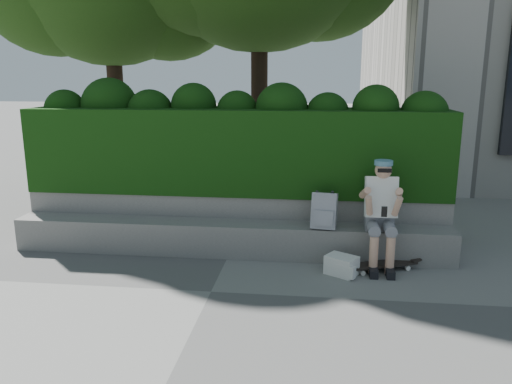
# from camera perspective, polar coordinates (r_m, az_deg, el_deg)

# --- Properties ---
(ground) EXTENTS (80.00, 80.00, 0.00)m
(ground) POSITION_cam_1_polar(r_m,az_deg,el_deg) (5.83, -5.17, -11.28)
(ground) COLOR slate
(ground) RESTS_ON ground
(bench_ledge) EXTENTS (6.00, 0.45, 0.45)m
(bench_ledge) POSITION_cam_1_polar(r_m,az_deg,el_deg) (6.89, -3.07, -5.32)
(bench_ledge) COLOR gray
(bench_ledge) RESTS_ON ground
(planter_wall) EXTENTS (6.00, 0.50, 0.75)m
(planter_wall) POSITION_cam_1_polar(r_m,az_deg,el_deg) (7.30, -2.45, -3.03)
(planter_wall) COLOR gray
(planter_wall) RESTS_ON ground
(hedge) EXTENTS (6.00, 1.00, 1.20)m
(hedge) POSITION_cam_1_polar(r_m,az_deg,el_deg) (7.31, -2.25, 4.83)
(hedge) COLOR black
(hedge) RESTS_ON planter_wall
(person) EXTENTS (0.40, 0.76, 1.38)m
(person) POSITION_cam_1_polar(r_m,az_deg,el_deg) (6.53, 14.10, -1.93)
(person) COLOR slate
(person) RESTS_ON ground
(skateboard) EXTENTS (0.91, 0.54, 0.09)m
(skateboard) POSITION_cam_1_polar(r_m,az_deg,el_deg) (6.57, 14.20, -8.02)
(skateboard) COLOR black
(skateboard) RESTS_ON ground
(backpack_plaid) EXTENTS (0.34, 0.22, 0.47)m
(backpack_plaid) POSITION_cam_1_polar(r_m,az_deg,el_deg) (6.57, 7.80, -2.15)
(backpack_plaid) COLOR #AEAFB3
(backpack_plaid) RESTS_ON bench_ledge
(backpack_ground) EXTENTS (0.45, 0.41, 0.24)m
(backpack_ground) POSITION_cam_1_polar(r_m,az_deg,el_deg) (6.33, 9.76, -8.25)
(backpack_ground) COLOR silver
(backpack_ground) RESTS_ON ground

